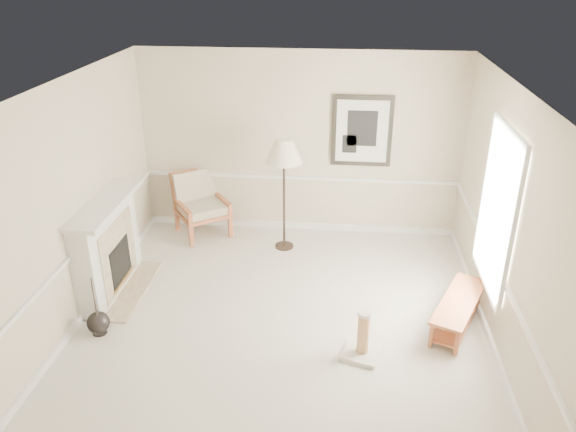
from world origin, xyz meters
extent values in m
plane|color=silver|center=(0.00, 0.00, 0.00)|extent=(5.50, 5.50, 0.00)
cube|color=beige|center=(0.00, 2.75, 1.45)|extent=(5.00, 0.04, 2.90)
cube|color=beige|center=(0.00, -2.75, 1.45)|extent=(5.00, 0.04, 2.90)
cube|color=beige|center=(-2.50, 0.00, 1.45)|extent=(0.04, 5.50, 2.90)
cube|color=beige|center=(2.50, 0.00, 1.45)|extent=(0.04, 5.50, 2.90)
cube|color=white|center=(0.00, 0.00, 2.90)|extent=(5.00, 5.50, 0.04)
cube|color=white|center=(0.00, 2.73, 0.05)|extent=(4.95, 0.04, 0.10)
cube|color=white|center=(0.00, 2.73, 0.90)|extent=(4.95, 0.04, 0.05)
cube|color=white|center=(2.46, 0.40, 1.50)|extent=(0.03, 1.20, 1.80)
cube|color=white|center=(2.45, 0.40, 1.50)|extent=(0.05, 1.34, 1.94)
cube|color=black|center=(0.95, 2.72, 1.70)|extent=(0.92, 0.04, 1.10)
cube|color=white|center=(0.95, 2.69, 1.70)|extent=(0.78, 0.01, 0.96)
cube|color=black|center=(0.95, 2.69, 1.75)|extent=(0.45, 0.01, 0.55)
cube|color=white|center=(-2.36, 0.60, 0.62)|extent=(0.28, 1.50, 1.25)
cube|color=white|center=(-2.31, 0.60, 1.28)|extent=(0.46, 1.64, 0.06)
cube|color=#C6B28E|center=(-2.21, 0.60, 0.55)|extent=(0.02, 1.05, 0.95)
cube|color=black|center=(-2.20, 0.60, 0.42)|extent=(0.02, 0.62, 0.58)
cube|color=#AC8039|center=(-2.20, 0.60, 0.16)|extent=(0.01, 0.66, 0.05)
cube|color=#C6B28E|center=(-2.20, 0.60, 0.01)|extent=(0.60, 1.50, 0.03)
sphere|color=black|center=(-2.15, -0.36, 0.15)|extent=(0.27, 0.27, 0.27)
cylinder|color=black|center=(-2.15, -0.36, 0.04)|extent=(0.17, 0.17, 0.08)
cylinder|color=black|center=(-2.15, -0.36, 0.50)|extent=(0.06, 0.10, 0.42)
cylinder|color=black|center=(-2.15, -0.36, 0.47)|extent=(0.08, 0.13, 0.35)
cylinder|color=black|center=(-2.15, -0.36, 0.54)|extent=(0.04, 0.06, 0.50)
cube|color=#A15634|center=(-1.61, 1.93, 0.20)|extent=(0.09, 0.09, 0.41)
cube|color=#A15634|center=(-1.99, 2.47, 0.20)|extent=(0.09, 0.09, 0.41)
cube|color=#A15634|center=(-1.07, 2.31, 0.20)|extent=(0.09, 0.09, 0.41)
cube|color=#A15634|center=(-1.45, 2.85, 0.20)|extent=(0.09, 0.09, 0.41)
cube|color=#A15634|center=(-1.53, 2.39, 0.37)|extent=(1.04, 1.04, 0.05)
cube|color=#A15634|center=(-1.72, 2.67, 0.70)|extent=(0.71, 0.57, 0.58)
cube|color=#A15634|center=(-1.80, 2.20, 0.55)|extent=(0.48, 0.65, 0.05)
cube|color=#A15634|center=(-1.26, 2.58, 0.55)|extent=(0.48, 0.65, 0.05)
cube|color=white|center=(-1.53, 2.39, 0.47)|extent=(0.95, 0.95, 0.13)
cube|color=white|center=(-1.69, 2.62, 0.73)|extent=(0.68, 0.56, 0.52)
cylinder|color=black|center=(-0.17, 2.05, 0.02)|extent=(0.28, 0.28, 0.03)
cylinder|color=black|center=(-0.17, 2.05, 0.81)|extent=(0.04, 0.04, 1.57)
cone|color=#F3E6C2|center=(-0.17, 2.05, 1.57)|extent=(0.66, 0.66, 0.34)
cube|color=#A15634|center=(2.15, 0.25, 0.35)|extent=(0.88, 1.32, 0.04)
cube|color=#A15634|center=(2.15, 0.25, 0.09)|extent=(0.79, 1.21, 0.03)
cube|color=#A15634|center=(1.78, -0.22, 0.16)|extent=(0.06, 0.06, 0.33)
cube|color=#A15634|center=(2.04, -0.35, 0.16)|extent=(0.06, 0.06, 0.33)
cube|color=#A15634|center=(2.26, 0.84, 0.16)|extent=(0.06, 0.06, 0.33)
cube|color=#A15634|center=(2.52, 0.72, 0.16)|extent=(0.06, 0.06, 0.33)
cube|color=white|center=(0.98, -0.45, 0.03)|extent=(0.51, 0.51, 0.05)
cylinder|color=tan|center=(0.98, -0.45, 0.30)|extent=(0.13, 0.13, 0.49)
cylinder|color=white|center=(0.98, -0.45, 0.56)|extent=(0.15, 0.15, 0.04)
camera|label=1|loc=(0.66, -5.62, 4.14)|focal=35.00mm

